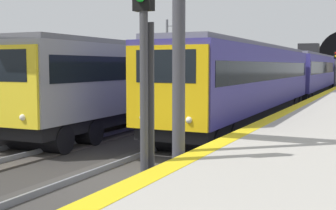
{
  "coord_description": "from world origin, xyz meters",
  "views": [
    {
      "loc": [
        -9.5,
        -6.0,
        2.91
      ],
      "look_at": [
        5.05,
        0.93,
        1.49
      ],
      "focal_mm": 48.25,
      "sensor_mm": 36.0,
      "label": 1
    }
  ],
  "objects_px": {
    "railway_signal_near": "(144,59)",
    "railway_signal_mid": "(336,69)",
    "train_adjacent_platform": "(221,74)",
    "catenary_mast_far": "(167,57)",
    "train_main_approaching": "(321,71)"
  },
  "relations": [
    {
      "from": "railway_signal_near",
      "to": "catenary_mast_far",
      "type": "distance_m",
      "value": 33.41
    },
    {
      "from": "railway_signal_near",
      "to": "train_adjacent_platform",
      "type": "bearing_deg",
      "value": -164.53
    },
    {
      "from": "train_adjacent_platform",
      "to": "train_main_approaching",
      "type": "bearing_deg",
      "value": 165.18
    },
    {
      "from": "railway_signal_mid",
      "to": "catenary_mast_far",
      "type": "relative_size",
      "value": 0.6
    },
    {
      "from": "railway_signal_mid",
      "to": "catenary_mast_far",
      "type": "bearing_deg",
      "value": -60.41
    },
    {
      "from": "railway_signal_near",
      "to": "railway_signal_mid",
      "type": "distance_m",
      "value": 38.29
    },
    {
      "from": "train_main_approaching",
      "to": "railway_signal_near",
      "type": "distance_m",
      "value": 43.45
    },
    {
      "from": "railway_signal_near",
      "to": "railway_signal_mid",
      "type": "xyz_separation_m",
      "value": [
        38.28,
        -0.0,
        -0.48
      ]
    },
    {
      "from": "train_main_approaching",
      "to": "catenary_mast_far",
      "type": "distance_m",
      "value": 17.9
    },
    {
      "from": "train_main_approaching",
      "to": "railway_signal_mid",
      "type": "xyz_separation_m",
      "value": [
        -5.12,
        -1.88,
        0.3
      ]
    },
    {
      "from": "train_main_approaching",
      "to": "train_adjacent_platform",
      "type": "bearing_deg",
      "value": -14.15
    },
    {
      "from": "train_adjacent_platform",
      "to": "catenary_mast_far",
      "type": "bearing_deg",
      "value": -132.5
    },
    {
      "from": "train_adjacent_platform",
      "to": "railway_signal_near",
      "type": "xyz_separation_m",
      "value": [
        -23.82,
        -6.59,
        0.75
      ]
    },
    {
      "from": "railway_signal_near",
      "to": "train_main_approaching",
      "type": "bearing_deg",
      "value": -177.52
    },
    {
      "from": "train_adjacent_platform",
      "to": "railway_signal_mid",
      "type": "relative_size",
      "value": 9.91
    }
  ]
}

